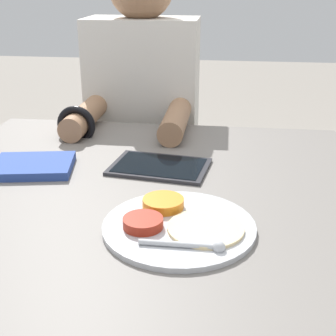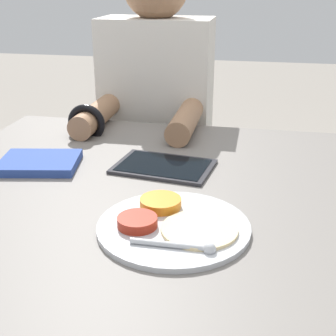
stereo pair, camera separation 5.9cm
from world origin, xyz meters
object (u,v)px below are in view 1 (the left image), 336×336
at_px(red_notebook, 33,167).
at_px(person_diner, 144,146).
at_px(thali_tray, 177,224).
at_px(tablet_device, 160,167).

height_order(red_notebook, person_diner, person_diner).
distance_m(thali_tray, red_notebook, 0.43).
distance_m(red_notebook, person_diner, 0.59).
distance_m(tablet_device, person_diner, 0.54).
height_order(thali_tray, red_notebook, thali_tray).
bearing_deg(red_notebook, person_diner, 73.64).
distance_m(thali_tray, tablet_device, 0.29).
relative_size(tablet_device, person_diner, 0.20).
relative_size(red_notebook, tablet_device, 0.84).
xyz_separation_m(thali_tray, red_notebook, (-0.37, 0.23, -0.00)).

